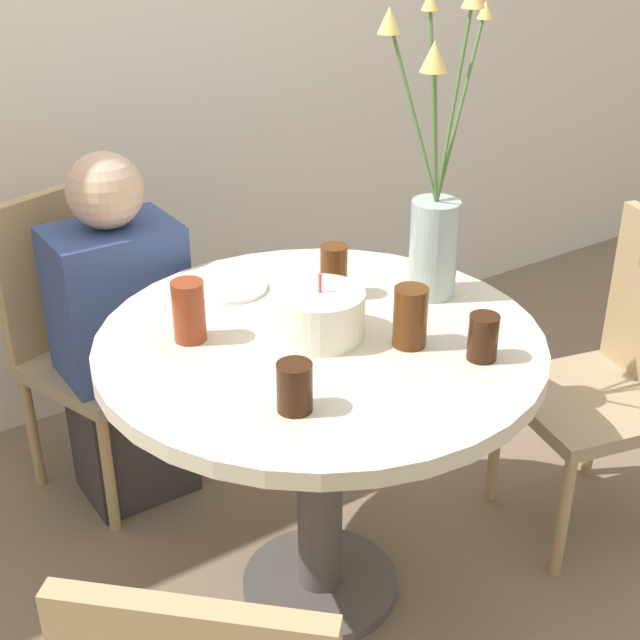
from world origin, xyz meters
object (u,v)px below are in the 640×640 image
side_plate (231,288)px  birthday_cake (320,314)px  chair_right_flank (620,368)px  flower_vase (434,211)px  person_boy (123,346)px  chair_near_front (86,329)px  drink_glass_2 (410,317)px  drink_glass_4 (189,311)px  drink_glass_1 (334,271)px  drink_glass_0 (295,387)px  drink_glass_3 (483,337)px

side_plate → birthday_cake: bearing=-81.6°
chair_right_flank → side_plate: (-0.88, 0.52, 0.26)m
flower_vase → person_boy: 0.97m
chair_near_front → drink_glass_2: 1.09m
side_plate → drink_glass_4: bearing=-138.3°
person_boy → drink_glass_1: bearing=-54.2°
flower_vase → person_boy: (-0.57, 0.63, -0.47)m
drink_glass_0 → drink_glass_1: drink_glass_1 is taller
chair_right_flank → drink_glass_3: bearing=-69.4°
drink_glass_2 → drink_glass_3: drink_glass_2 is taller
drink_glass_1 → chair_near_front: bearing=122.3°
flower_vase → side_plate: size_ratio=3.97×
drink_glass_1 → flower_vase: bearing=-30.9°
drink_glass_1 → person_boy: bearing=125.8°
drink_glass_0 → drink_glass_3: bearing=-7.1°
side_plate → drink_glass_3: 0.66m
chair_right_flank → drink_glass_3: 0.68m
chair_near_front → person_boy: 0.16m
person_boy → side_plate: bearing=-62.7°
birthday_cake → flower_vase: 0.38m
drink_glass_0 → drink_glass_4: bearing=96.0°
birthday_cake → side_plate: birthday_cake is taller
drink_glass_1 → drink_glass_2: 0.30m
birthday_cake → drink_glass_2: bearing=-45.4°
chair_right_flank → drink_glass_4: size_ratio=6.33×
side_plate → drink_glass_3: bearing=-65.2°
drink_glass_3 → drink_glass_4: 0.64m
chair_near_front → drink_glass_0: size_ratio=8.73×
side_plate → drink_glass_0: (-0.16, -0.54, 0.05)m
drink_glass_3 → drink_glass_1: bearing=101.3°
chair_near_front → chair_right_flank: bearing=-61.0°
chair_near_front → side_plate: bearing=-83.8°
flower_vase → drink_glass_0: size_ratio=7.10×
birthday_cake → person_boy: size_ratio=0.19×
drink_glass_2 → drink_glass_4: bearing=143.2°
chair_near_front → side_plate: chair_near_front is taller
drink_glass_1 → drink_glass_2: (-0.00, -0.30, 0.00)m
drink_glass_3 → birthday_cake: bearing=129.8°
flower_vase → drink_glass_1: flower_vase is taller
side_plate → drink_glass_1: bearing=-41.6°
flower_vase → birthday_cake: bearing=-174.5°
flower_vase → drink_glass_2: bearing=-139.6°
drink_glass_4 → chair_near_front: bearing=92.2°
side_plate → drink_glass_3: size_ratio=1.78×
chair_near_front → person_boy: bearing=-90.0°
drink_glass_3 → side_plate: bearing=114.8°
chair_right_flank → drink_glass_0: chair_right_flank is taller
chair_near_front → person_boy: size_ratio=0.85×
drink_glass_1 → drink_glass_2: size_ratio=0.96×
chair_near_front → drink_glass_1: bearing=-76.2°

